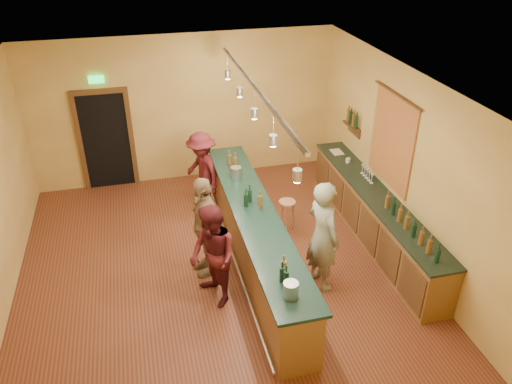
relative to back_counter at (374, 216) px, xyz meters
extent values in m
plane|color=#592919|center=(-2.97, -0.18, -0.49)|extent=(7.00, 7.00, 0.00)
cube|color=silver|center=(-2.97, -0.18, 2.71)|extent=(6.50, 7.00, 0.02)
cube|color=#B48B43|center=(-2.97, 3.32, 1.11)|extent=(6.50, 0.02, 3.20)
cube|color=#B48B43|center=(-2.97, -3.68, 1.11)|extent=(6.50, 0.02, 3.20)
cube|color=#B48B43|center=(0.28, -0.18, 1.11)|extent=(0.02, 7.00, 3.20)
cube|color=black|center=(-4.67, 3.30, 0.56)|extent=(0.95, 0.06, 2.10)
cube|color=#452414|center=(-5.19, 3.28, 0.56)|extent=(0.10, 0.08, 2.10)
cube|color=#452414|center=(-4.14, 3.28, 0.56)|extent=(0.10, 0.08, 2.10)
cube|color=#452414|center=(-4.67, 3.28, 1.66)|extent=(1.15, 0.08, 0.10)
cube|color=#19E54C|center=(-4.67, 3.27, 1.91)|extent=(0.30, 0.04, 0.15)
cube|color=#A53E21|center=(0.26, 0.22, 1.36)|extent=(0.03, 1.40, 1.60)
cube|color=#452414|center=(0.19, 1.72, 1.06)|extent=(0.16, 0.55, 0.03)
cube|color=#452414|center=(0.26, 1.72, 0.96)|extent=(0.03, 0.55, 0.18)
cube|color=brown|center=(0.00, 0.02, -0.04)|extent=(0.55, 4.50, 0.90)
cube|color=black|center=(0.00, 0.02, 0.43)|extent=(0.60, 4.55, 0.04)
cylinder|color=silver|center=(0.00, 1.32, 0.50)|extent=(0.09, 0.09, 0.09)
cube|color=silver|center=(-0.03, 1.82, 0.46)|extent=(0.22, 0.30, 0.01)
cube|color=brown|center=(-2.29, -0.18, 0.01)|extent=(0.60, 5.00, 1.00)
cube|color=#142E25|center=(-2.29, -0.18, 0.54)|extent=(0.70, 5.10, 0.05)
cylinder|color=silver|center=(-2.65, -0.18, -0.34)|extent=(0.05, 5.00, 0.05)
cylinder|color=silver|center=(-2.34, -2.28, 0.67)|extent=(0.20, 0.20, 0.22)
cylinder|color=silver|center=(-2.34, 1.02, 0.67)|extent=(0.20, 0.20, 0.22)
cube|color=silver|center=(-2.29, -0.18, 2.65)|extent=(0.06, 4.60, 0.05)
cylinder|color=silver|center=(-2.29, -2.18, 2.46)|extent=(0.01, 0.01, 0.35)
cylinder|color=#A5A5AD|center=(-2.29, -2.18, 2.26)|extent=(0.11, 0.11, 0.14)
cylinder|color=#FFEABF|center=(-2.29, -2.18, 2.18)|extent=(0.08, 0.08, 0.02)
cylinder|color=silver|center=(-2.29, -1.18, 2.46)|extent=(0.01, 0.01, 0.35)
cylinder|color=#A5A5AD|center=(-2.29, -1.18, 2.26)|extent=(0.11, 0.11, 0.14)
cylinder|color=#FFEABF|center=(-2.29, -1.18, 2.18)|extent=(0.08, 0.08, 0.02)
cylinder|color=silver|center=(-2.29, -0.18, 2.46)|extent=(0.01, 0.01, 0.35)
cylinder|color=#A5A5AD|center=(-2.29, -0.18, 2.26)|extent=(0.11, 0.11, 0.14)
cylinder|color=#FFEABF|center=(-2.29, -0.18, 2.18)|extent=(0.08, 0.08, 0.02)
cylinder|color=silver|center=(-2.29, 0.82, 2.46)|extent=(0.01, 0.01, 0.35)
cylinder|color=#A5A5AD|center=(-2.29, 0.82, 2.26)|extent=(0.11, 0.11, 0.14)
cylinder|color=#FFEABF|center=(-2.29, 0.82, 2.18)|extent=(0.08, 0.08, 0.02)
cylinder|color=silver|center=(-2.29, 1.82, 2.46)|extent=(0.01, 0.01, 0.35)
cylinder|color=#A5A5AD|center=(-2.29, 1.82, 2.26)|extent=(0.11, 0.11, 0.14)
cylinder|color=#FFEABF|center=(-2.29, 1.82, 2.18)|extent=(0.08, 0.08, 0.02)
imported|color=gray|center=(-1.39, -0.96, 0.45)|extent=(0.62, 0.78, 1.88)
imported|color=#59191E|center=(-3.12, -0.93, 0.35)|extent=(0.86, 0.97, 1.68)
imported|color=#997A51|center=(-3.12, -0.16, 0.40)|extent=(0.60, 1.10, 1.77)
imported|color=#59191E|center=(-2.84, 1.93, 0.32)|extent=(0.94, 1.19, 1.61)
cylinder|color=#A17149|center=(-1.47, 0.64, 0.14)|extent=(0.31, 0.31, 0.04)
cylinder|color=#A17149|center=(-1.35, 0.64, -0.18)|extent=(0.04, 0.04, 0.61)
cylinder|color=#A17149|center=(-1.53, 0.74, -0.18)|extent=(0.04, 0.04, 0.61)
cylinder|color=#A17149|center=(-1.53, 0.54, -0.18)|extent=(0.04, 0.04, 0.61)
camera|label=1|loc=(-3.96, -6.88, 4.90)|focal=35.00mm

